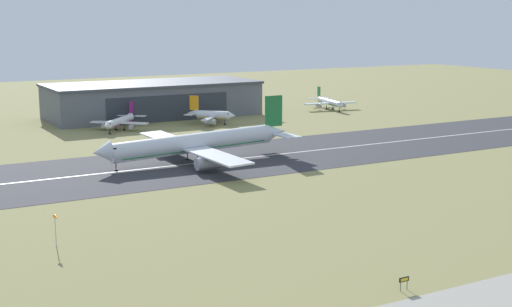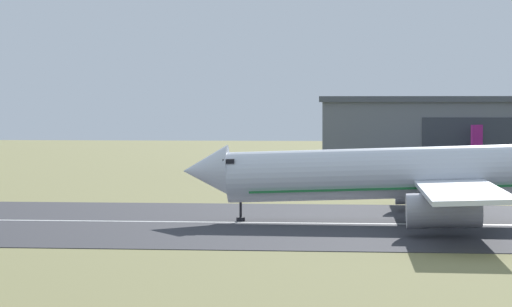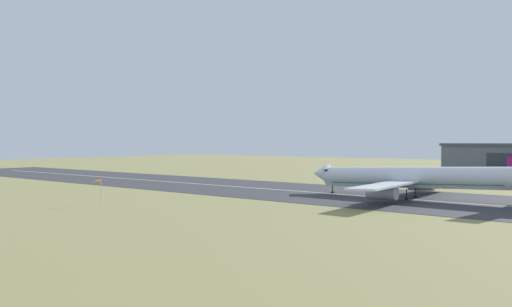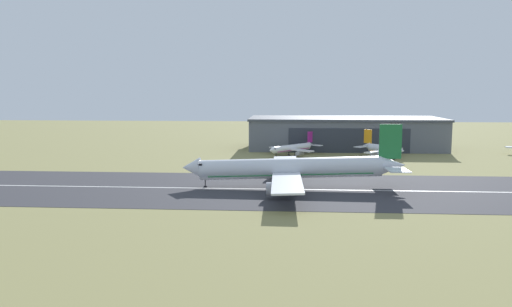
# 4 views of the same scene
# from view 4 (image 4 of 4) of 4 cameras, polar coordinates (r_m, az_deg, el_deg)

# --- Properties ---
(ground_plane) EXTENTS (649.40, 649.40, 0.00)m
(ground_plane) POSITION_cam_4_polar(r_m,az_deg,el_deg) (57.52, 1.74, -16.92)
(ground_plane) COLOR olive
(runway_strip) EXTENTS (409.40, 43.49, 0.06)m
(runway_strip) POSITION_cam_4_polar(r_m,az_deg,el_deg) (119.37, 2.98, -4.11)
(runway_strip) COLOR #333338
(runway_strip) RESTS_ON ground_plane
(runway_centreline) EXTENTS (368.46, 0.70, 0.01)m
(runway_centreline) POSITION_cam_4_polar(r_m,az_deg,el_deg) (119.37, 2.98, -4.09)
(runway_centreline) COLOR silver
(runway_centreline) RESTS_ON runway_strip
(hangar_building) EXTENTS (76.55, 31.35, 12.54)m
(hangar_building) POSITION_cam_4_polar(r_m,az_deg,el_deg) (205.34, 10.10, 2.33)
(hangar_building) COLOR slate
(hangar_building) RESTS_ON ground_plane
(airplane_landing) EXTENTS (53.81, 53.19, 15.59)m
(airplane_landing) POSITION_cam_4_polar(r_m,az_deg,el_deg) (120.15, 4.05, -1.76)
(airplane_landing) COLOR silver
(airplane_landing) RESTS_ON ground_plane
(airplane_parked_west) EXTENTS (19.98, 21.62, 8.25)m
(airplane_parked_west) POSITION_cam_4_polar(r_m,az_deg,el_deg) (179.15, 4.15, 0.62)
(airplane_parked_west) COLOR white
(airplane_parked_west) RESTS_ON ground_plane
(airplane_parked_centre) EXTENTS (18.29, 18.54, 9.65)m
(airplane_parked_centre) POSITION_cam_4_polar(r_m,az_deg,el_deg) (178.79, 14.29, 0.49)
(airplane_parked_centre) COLOR silver
(airplane_parked_centre) RESTS_ON ground_plane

